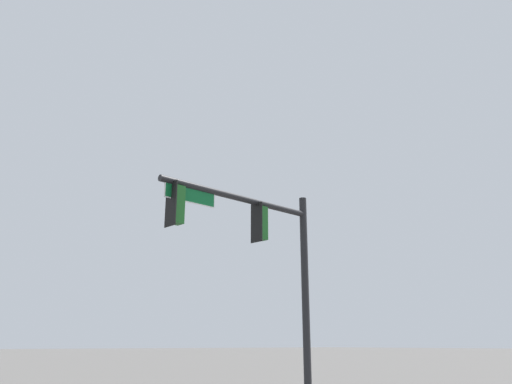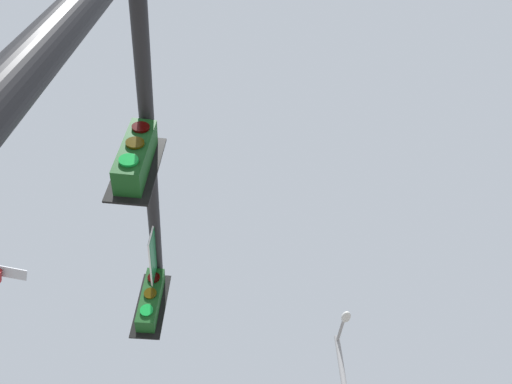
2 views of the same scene
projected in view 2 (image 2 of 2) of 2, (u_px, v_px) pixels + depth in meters
The scene contains 1 object.
signal_pole_near at pixel (121, 193), 4.32m from camera, with size 6.10×1.04×6.82m.
Camera 2 is at (-7.15, -7.72, 1.67)m, focal length 28.00 mm.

